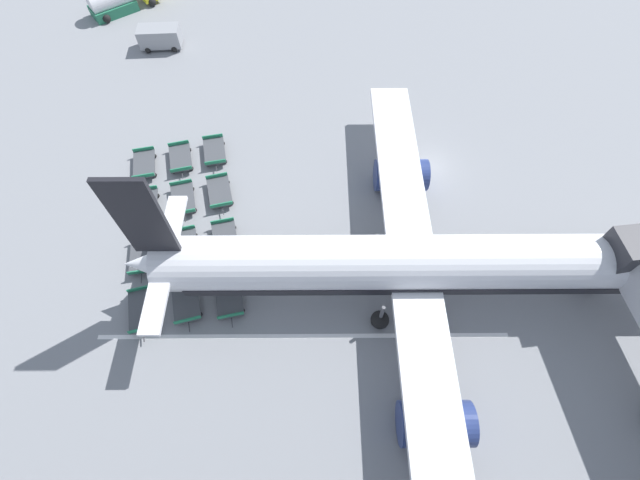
# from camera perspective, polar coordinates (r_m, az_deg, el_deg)

# --- Properties ---
(ground_plane) EXTENTS (500.00, 500.00, 0.00)m
(ground_plane) POSITION_cam_1_polar(r_m,az_deg,el_deg) (38.27, 14.17, 9.38)
(ground_plane) COLOR gray
(airplane) EXTENTS (35.81, 40.02, 11.96)m
(airplane) POSITION_cam_1_polar(r_m,az_deg,el_deg) (28.64, 14.19, -3.18)
(airplane) COLOR white
(airplane) RESTS_ON ground_plane
(service_van) EXTENTS (2.66, 4.27, 2.12)m
(service_van) POSITION_cam_1_polar(r_m,az_deg,el_deg) (52.31, -20.58, 24.05)
(service_van) COLOR gray
(service_van) RESTS_ON ground_plane
(baggage_dolly_row_near_col_a) EXTENTS (3.95, 2.16, 0.92)m
(baggage_dolly_row_near_col_a) POSITION_cam_1_polar(r_m,az_deg,el_deg) (39.60, -22.38, 9.31)
(baggage_dolly_row_near_col_a) COLOR #424449
(baggage_dolly_row_near_col_a) RESTS_ON ground_plane
(baggage_dolly_row_near_col_b) EXTENTS (3.92, 2.01, 0.92)m
(baggage_dolly_row_near_col_b) POSITION_cam_1_polar(r_m,az_deg,el_deg) (36.66, -22.21, 4.31)
(baggage_dolly_row_near_col_b) COLOR #424449
(baggage_dolly_row_near_col_b) RESTS_ON ground_plane
(baggage_dolly_row_near_col_c) EXTENTS (3.92, 2.03, 0.92)m
(baggage_dolly_row_near_col_c) POSITION_cam_1_polar(r_m,az_deg,el_deg) (34.04, -22.57, -1.87)
(baggage_dolly_row_near_col_c) COLOR #424449
(baggage_dolly_row_near_col_c) RESTS_ON ground_plane
(baggage_dolly_row_near_col_d) EXTENTS (3.96, 2.27, 0.92)m
(baggage_dolly_row_near_col_d) POSITION_cam_1_polar(r_m,az_deg,el_deg) (31.90, -22.60, -8.61)
(baggage_dolly_row_near_col_d) COLOR #424449
(baggage_dolly_row_near_col_d) RESTS_ON ground_plane
(baggage_dolly_row_mid_a_col_a) EXTENTS (3.96, 2.25, 0.92)m
(baggage_dolly_row_mid_a_col_a) POSITION_cam_1_polar(r_m,az_deg,el_deg) (39.05, -18.11, 10.34)
(baggage_dolly_row_mid_a_col_a) COLOR #424449
(baggage_dolly_row_mid_a_col_a) RESTS_ON ground_plane
(baggage_dolly_row_mid_a_col_b) EXTENTS (3.96, 2.25, 0.92)m
(baggage_dolly_row_mid_a_col_b) POSITION_cam_1_polar(r_m,az_deg,el_deg) (36.05, -17.80, 5.24)
(baggage_dolly_row_mid_a_col_b) COLOR #424449
(baggage_dolly_row_mid_a_col_b) RESTS_ON ground_plane
(baggage_dolly_row_mid_a_col_c) EXTENTS (3.95, 2.21, 0.92)m
(baggage_dolly_row_mid_a_col_c) POSITION_cam_1_polar(r_m,az_deg,el_deg) (33.33, -17.53, -0.92)
(baggage_dolly_row_mid_a_col_c) COLOR #424449
(baggage_dolly_row_mid_a_col_c) RESTS_ON ground_plane
(baggage_dolly_row_mid_a_col_d) EXTENTS (3.96, 2.30, 0.92)m
(baggage_dolly_row_mid_a_col_d) POSITION_cam_1_polar(r_m,az_deg,el_deg) (31.17, -17.43, -7.78)
(baggage_dolly_row_mid_a_col_d) COLOR #424449
(baggage_dolly_row_mid_a_col_d) RESTS_ON ground_plane
(baggage_dolly_row_mid_b_col_a) EXTENTS (3.94, 2.13, 0.92)m
(baggage_dolly_row_mid_b_col_a) POSITION_cam_1_polar(r_m,az_deg,el_deg) (38.82, -13.89, 11.42)
(baggage_dolly_row_mid_b_col_a) COLOR #424449
(baggage_dolly_row_mid_b_col_a) RESTS_ON ground_plane
(baggage_dolly_row_mid_b_col_b) EXTENTS (3.96, 2.27, 0.92)m
(baggage_dolly_row_mid_b_col_b) POSITION_cam_1_polar(r_m,az_deg,el_deg) (35.72, -13.25, 6.26)
(baggage_dolly_row_mid_b_col_b) COLOR #424449
(baggage_dolly_row_mid_b_col_b) RESTS_ON ground_plane
(baggage_dolly_row_mid_b_col_c) EXTENTS (3.95, 2.19, 0.92)m
(baggage_dolly_row_mid_b_col_c) POSITION_cam_1_polar(r_m,az_deg,el_deg) (32.94, -12.54, 0.11)
(baggage_dolly_row_mid_b_col_c) COLOR #424449
(baggage_dolly_row_mid_b_col_c) RESTS_ON ground_plane
(baggage_dolly_row_mid_b_col_d) EXTENTS (3.95, 2.15, 0.92)m
(baggage_dolly_row_mid_b_col_d) POSITION_cam_1_polar(r_m,az_deg,el_deg) (30.57, -12.04, -7.39)
(baggage_dolly_row_mid_b_col_d) COLOR #424449
(baggage_dolly_row_mid_b_col_d) RESTS_ON ground_plane
(stand_guidance_stripe) EXTENTS (2.67, 27.45, 0.01)m
(stand_guidance_stripe) POSITION_cam_1_polar(r_m,az_deg,el_deg) (29.38, -2.26, -12.68)
(stand_guidance_stripe) COLOR white
(stand_guidance_stripe) RESTS_ON ground_plane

